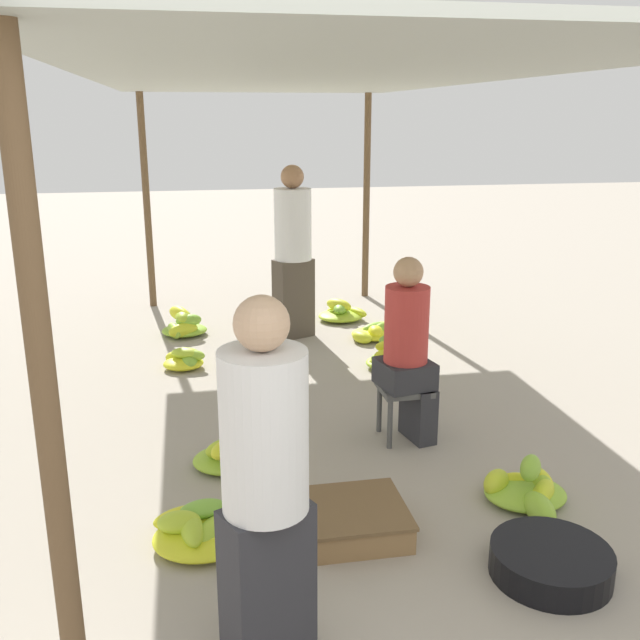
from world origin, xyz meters
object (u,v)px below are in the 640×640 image
(banana_pile_left_0, at_px, (198,529))
(banana_pile_left_3, at_px, (236,455))
(banana_pile_right_2, at_px, (341,312))
(shopper_walking_mid, at_px, (293,250))
(basin_black, at_px, (551,562))
(crate_near, at_px, (356,519))
(banana_pile_right_1, at_px, (528,490))
(stool, at_px, (404,396))
(banana_pile_right_3, at_px, (376,332))
(banana_pile_left_2, at_px, (184,325))
(banana_pile_right_0, at_px, (391,358))
(vendor_foreground, at_px, (265,488))
(vendor_seated, at_px, (408,348))
(banana_pile_left_1, at_px, (185,360))

(banana_pile_left_0, xyz_separation_m, banana_pile_left_3, (0.26, 0.80, 0.01))
(banana_pile_right_2, relative_size, shopper_walking_mid, 0.32)
(basin_black, distance_m, crate_near, 1.01)
(banana_pile_right_1, relative_size, crate_near, 1.08)
(banana_pile_left_3, height_order, crate_near, banana_pile_left_3)
(stool, relative_size, shopper_walking_mid, 0.23)
(banana_pile_right_1, height_order, shopper_walking_mid, shopper_walking_mid)
(banana_pile_left_3, relative_size, banana_pile_right_3, 0.96)
(banana_pile_left_2, bearing_deg, banana_pile_left_3, -83.77)
(banana_pile_left_3, distance_m, crate_near, 1.05)
(stool, relative_size, banana_pile_right_0, 0.85)
(basin_black, xyz_separation_m, banana_pile_left_0, (-1.70, 0.62, -0.00))
(banana_pile_right_1, xyz_separation_m, banana_pile_right_3, (-0.06, 3.24, -0.01))
(banana_pile_right_3, bearing_deg, vendor_foreground, -110.43)
(basin_black, relative_size, banana_pile_right_2, 1.09)
(banana_pile_right_1, bearing_deg, vendor_seated, 115.07)
(banana_pile_left_3, xyz_separation_m, shopper_walking_mid, (0.79, 2.71, 0.82))
(banana_pile_right_2, bearing_deg, basin_black, -89.41)
(banana_pile_right_1, bearing_deg, banana_pile_right_2, 93.70)
(banana_pile_left_1, xyz_separation_m, banana_pile_left_3, (0.31, -1.96, 0.01))
(stool, height_order, banana_pile_right_1, stool)
(basin_black, relative_size, banana_pile_left_3, 1.14)
(banana_pile_right_2, bearing_deg, stool, -94.01)
(basin_black, height_order, banana_pile_left_3, banana_pile_left_3)
(shopper_walking_mid, bearing_deg, banana_pile_left_1, -145.61)
(vendor_foreground, bearing_deg, shopper_walking_mid, 80.14)
(vendor_foreground, height_order, shopper_walking_mid, shopper_walking_mid)
(banana_pile_left_3, xyz_separation_m, banana_pile_right_3, (1.59, 2.49, -0.01))
(crate_near, bearing_deg, banana_pile_right_0, 69.81)
(vendor_seated, distance_m, banana_pile_left_3, 1.35)
(banana_pile_left_1, height_order, banana_pile_left_3, banana_pile_left_3)
(banana_pile_left_1, distance_m, crate_near, 2.97)
(basin_black, distance_m, banana_pile_left_0, 1.81)
(banana_pile_right_2, bearing_deg, vendor_foreground, -105.54)
(banana_pile_left_2, bearing_deg, banana_pile_left_0, -89.05)
(banana_pile_left_1, bearing_deg, banana_pile_left_3, -80.95)
(vendor_foreground, relative_size, stool, 4.01)
(vendor_seated, xyz_separation_m, banana_pile_left_1, (-1.51, 1.75, -0.59))
(stool, relative_size, vendor_seated, 0.30)
(vendor_foreground, bearing_deg, vendor_seated, 58.76)
(basin_black, xyz_separation_m, banana_pile_left_2, (-1.76, 4.37, 0.03))
(vendor_foreground, height_order, banana_pile_right_2, vendor_foreground)
(banana_pile_left_1, height_order, banana_pile_right_1, banana_pile_right_1)
(stool, distance_m, banana_pile_right_1, 1.10)
(vendor_foreground, distance_m, stool, 2.34)
(banana_pile_left_1, distance_m, banana_pile_right_3, 1.97)
(banana_pile_left_0, xyz_separation_m, shopper_walking_mid, (1.05, 3.51, 0.82))
(vendor_foreground, height_order, stool, vendor_foreground)
(banana_pile_left_2, relative_size, banana_pile_left_3, 1.11)
(banana_pile_left_1, height_order, shopper_walking_mid, shopper_walking_mid)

